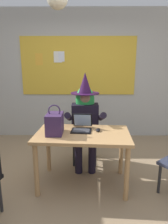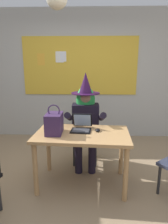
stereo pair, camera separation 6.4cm
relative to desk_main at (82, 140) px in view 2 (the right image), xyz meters
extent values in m
plane|color=#937A5B|center=(-0.12, -0.09, -0.63)|extent=(24.00, 24.00, 0.00)
cube|color=#B2B2AD|center=(-0.12, 1.93, 0.72)|extent=(5.86, 0.10, 2.70)
cube|color=gold|center=(-0.12, 1.87, 0.92)|extent=(2.40, 0.02, 1.20)
cube|color=gold|center=(-0.94, 1.86, 1.05)|extent=(0.15, 0.01, 0.24)
cube|color=white|center=(-0.52, 1.86, 1.11)|extent=(0.22, 0.01, 0.21)
cube|color=white|center=(-0.55, 1.86, 1.10)|extent=(0.17, 0.01, 0.22)
cube|color=tan|center=(0.00, 0.00, 0.08)|extent=(1.25, 0.80, 0.04)
cylinder|color=tan|center=(-0.56, -0.27, -0.29)|extent=(0.06, 0.06, 0.69)
cylinder|color=tan|center=(0.52, -0.34, -0.29)|extent=(0.06, 0.06, 0.69)
cylinder|color=tan|center=(-0.52, 0.34, -0.29)|extent=(0.06, 0.06, 0.69)
cylinder|color=tan|center=(0.56, 0.27, -0.29)|extent=(0.06, 0.06, 0.69)
cube|color=black|center=(0.03, 0.64, -0.19)|extent=(0.43, 0.43, 0.04)
cube|color=black|center=(0.03, 0.83, 0.05)|extent=(0.38, 0.05, 0.45)
cylinder|color=#262628|center=(0.19, 0.47, -0.42)|extent=(0.04, 0.04, 0.42)
cylinder|color=#262628|center=(-0.15, 0.48, -0.42)|extent=(0.04, 0.04, 0.42)
cylinder|color=#262628|center=(0.20, 0.81, -0.42)|extent=(0.04, 0.04, 0.42)
cylinder|color=#262628|center=(-0.14, 0.82, -0.42)|extent=(0.04, 0.04, 0.42)
cylinder|color=black|center=(0.13, 0.29, -0.40)|extent=(0.11, 0.11, 0.46)
cylinder|color=black|center=(-0.07, 0.28, -0.40)|extent=(0.11, 0.11, 0.46)
cylinder|color=black|center=(0.13, 0.45, -0.14)|extent=(0.16, 0.42, 0.15)
cylinder|color=black|center=(-0.07, 0.45, -0.14)|extent=(0.16, 0.42, 0.15)
cube|color=black|center=(0.03, 0.66, 0.09)|extent=(0.42, 0.27, 0.52)
cylinder|color=black|center=(0.28, 0.44, 0.20)|extent=(0.10, 0.46, 0.24)
cylinder|color=black|center=(-0.22, 0.43, 0.20)|extent=(0.10, 0.46, 0.24)
sphere|color=#A37A60|center=(0.03, 0.66, 0.45)|extent=(0.20, 0.20, 0.20)
ellipsoid|color=green|center=(0.03, 0.69, 0.41)|extent=(0.30, 0.23, 0.44)
cylinder|color=#2D0F38|center=(0.03, 0.66, 0.52)|extent=(0.45, 0.45, 0.01)
cone|color=#2D0F38|center=(0.03, 0.66, 0.68)|extent=(0.21, 0.21, 0.32)
cube|color=black|center=(-0.02, 0.06, 0.11)|extent=(0.28, 0.24, 0.01)
cube|color=#333338|center=(-0.02, 0.06, 0.12)|extent=(0.23, 0.18, 0.00)
cube|color=black|center=(-0.01, 0.22, 0.22)|extent=(0.27, 0.12, 0.20)
cube|color=#99B7E0|center=(-0.01, 0.21, 0.21)|extent=(0.24, 0.10, 0.18)
ellipsoid|color=black|center=(0.20, 0.07, 0.12)|extent=(0.08, 0.11, 0.03)
cube|color=#38234C|center=(-0.36, -0.02, 0.23)|extent=(0.20, 0.30, 0.26)
torus|color=#38234C|center=(-0.36, -0.02, 0.40)|extent=(0.16, 0.02, 0.16)
cylinder|color=#262628|center=(0.97, -0.20, -0.44)|extent=(0.04, 0.04, 0.39)
camera|label=1|loc=(0.04, -2.45, 0.98)|focal=32.09mm
camera|label=2|loc=(0.10, -2.45, 0.98)|focal=32.09mm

